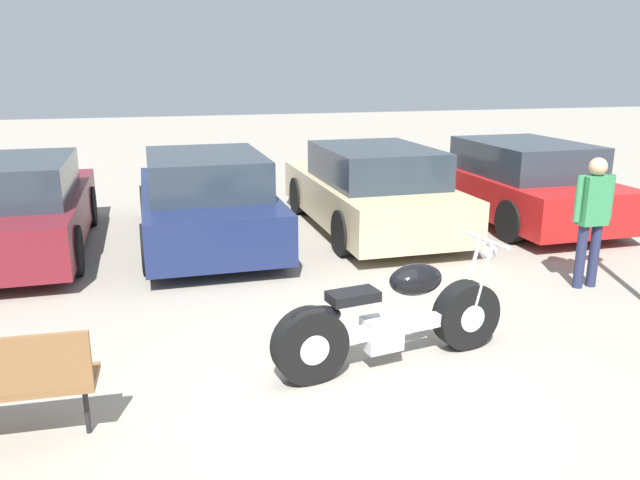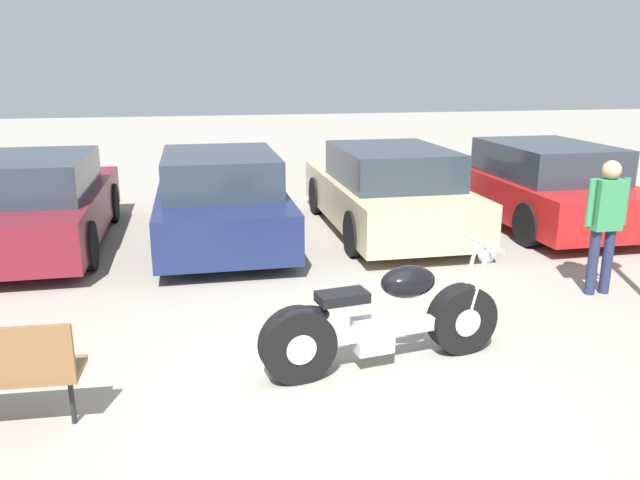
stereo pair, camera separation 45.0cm
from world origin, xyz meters
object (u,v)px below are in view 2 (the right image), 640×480
at_px(parked_car_maroon, 36,204).
at_px(parked_car_navy, 221,198).
at_px(motorcycle, 382,322).
at_px(parked_car_red, 538,185).
at_px(person_standing, 606,217).
at_px(parked_car_champagne, 387,191).

xyz_separation_m(parked_car_maroon, parked_car_navy, (2.69, -0.16, 0.00)).
bearing_deg(motorcycle, parked_car_red, 47.62).
bearing_deg(parked_car_navy, parked_car_maroon, 176.63).
xyz_separation_m(parked_car_maroon, parked_car_red, (8.07, -0.13, 0.00)).
relative_size(parked_car_navy, person_standing, 2.75).
height_order(parked_car_maroon, parked_car_navy, same).
height_order(parked_car_champagne, parked_car_red, same).
bearing_deg(parked_car_navy, person_standing, -37.50).
xyz_separation_m(motorcycle, person_standing, (3.08, 1.27, 0.52)).
distance_m(parked_car_maroon, person_standing, 7.78).
bearing_deg(person_standing, parked_car_maroon, 153.71).
xyz_separation_m(parked_car_navy, person_standing, (4.28, -3.28, 0.28)).
xyz_separation_m(parked_car_navy, parked_car_red, (5.38, 0.03, 0.00)).
bearing_deg(parked_car_maroon, person_standing, -26.29).
distance_m(parked_car_maroon, parked_car_champagne, 5.38).
height_order(parked_car_maroon, person_standing, person_standing).
bearing_deg(parked_car_champagne, parked_car_navy, -178.64).
xyz_separation_m(parked_car_navy, parked_car_champagne, (2.69, 0.06, 0.00)).
relative_size(motorcycle, parked_car_red, 0.52).
xyz_separation_m(motorcycle, parked_car_champagne, (1.49, 4.61, 0.24)).
bearing_deg(parked_car_champagne, parked_car_red, -0.71).
bearing_deg(parked_car_maroon, parked_car_navy, -3.37).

